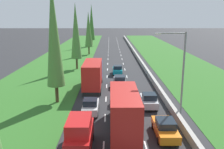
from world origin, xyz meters
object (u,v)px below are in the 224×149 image
(silver_hatchback_right_lane, at_px, (149,100))
(street_light_mast, at_px, (180,68))
(orange_sedan_right_lane, at_px, (165,128))
(poplar_tree_fourth, at_px, (89,29))
(poplar_tree_third, at_px, (76,31))
(red_box_truck_left_lane, at_px, (93,75))
(red_van_left_lane, at_px, (80,134))
(poplar_tree_fifth, at_px, (92,22))
(teal_hatchback_centre_lane, at_px, (117,70))
(white_hatchback_left_lane, at_px, (91,106))
(red_box_truck_centre_lane, at_px, (124,110))
(white_hatchback_centre_lane, at_px, (121,96))
(grey_sedan_centre_lane, at_px, (120,81))
(poplar_tree_second, at_px, (54,34))

(silver_hatchback_right_lane, relative_size, street_light_mast, 0.43)
(orange_sedan_right_lane, bearing_deg, poplar_tree_fourth, 102.70)
(poplar_tree_third, relative_size, street_light_mast, 1.46)
(red_box_truck_left_lane, xyz_separation_m, street_light_mast, (9.76, -9.94, 3.05))
(red_van_left_lane, bearing_deg, orange_sedan_right_lane, 17.20)
(orange_sedan_right_lane, bearing_deg, street_light_mast, 63.42)
(orange_sedan_right_lane, height_order, poplar_tree_third, poplar_tree_third)
(poplar_tree_third, height_order, street_light_mast, poplar_tree_third)
(poplar_tree_fifth, bearing_deg, poplar_tree_fourth, -88.33)
(orange_sedan_right_lane, xyz_separation_m, teal_hatchback_centre_lane, (-3.56, 23.88, 0.02))
(red_box_truck_left_lane, bearing_deg, poplar_tree_third, 106.81)
(street_light_mast, bearing_deg, teal_hatchback_centre_lane, 107.22)
(white_hatchback_left_lane, height_order, poplar_tree_third, poplar_tree_third)
(red_box_truck_left_lane, relative_size, street_light_mast, 1.04)
(red_box_truck_centre_lane, xyz_separation_m, orange_sedan_right_lane, (3.66, -0.83, -1.37))
(white_hatchback_centre_lane, relative_size, poplar_tree_third, 0.30)
(grey_sedan_centre_lane, xyz_separation_m, poplar_tree_fourth, (-7.31, 31.58, 6.10))
(red_box_truck_centre_lane, bearing_deg, poplar_tree_fourth, 98.61)
(poplar_tree_fifth, bearing_deg, poplar_tree_third, -90.44)
(red_van_left_lane, bearing_deg, poplar_tree_second, 110.38)
(red_van_left_lane, bearing_deg, poplar_tree_third, 97.91)
(silver_hatchback_right_lane, distance_m, street_light_mast, 5.77)
(red_box_truck_centre_lane, relative_size, street_light_mast, 1.04)
(grey_sedan_centre_lane, bearing_deg, poplar_tree_fifth, 98.84)
(poplar_tree_second, relative_size, poplar_tree_fifth, 1.01)
(red_box_truck_centre_lane, distance_m, teal_hatchback_centre_lane, 23.09)
(red_box_truck_left_lane, bearing_deg, red_van_left_lane, -89.76)
(grey_sedan_centre_lane, bearing_deg, poplar_tree_fourth, 103.04)
(poplar_tree_fourth, distance_m, street_light_mast, 45.04)
(red_van_left_lane, relative_size, grey_sedan_centre_lane, 1.09)
(poplar_tree_fifth, bearing_deg, poplar_tree_second, -90.18)
(red_van_left_lane, distance_m, grey_sedan_centre_lane, 18.88)
(white_hatchback_left_lane, bearing_deg, street_light_mast, -4.30)
(poplar_tree_third, distance_m, street_light_mast, 27.84)
(white_hatchback_left_lane, xyz_separation_m, grey_sedan_centre_lane, (3.60, 10.76, -0.02))
(teal_hatchback_centre_lane, relative_size, poplar_tree_second, 0.26)
(red_van_left_lane, height_order, poplar_tree_fifth, poplar_tree_fifth)
(grey_sedan_centre_lane, bearing_deg, street_light_mast, -63.06)
(red_van_left_lane, distance_m, poplar_tree_fifth, 69.54)
(red_box_truck_left_lane, bearing_deg, street_light_mast, -45.55)
(orange_sedan_right_lane, relative_size, poplar_tree_fourth, 0.38)
(grey_sedan_centre_lane, relative_size, street_light_mast, 0.50)
(teal_hatchback_centre_lane, distance_m, street_light_mast, 20.51)
(poplar_tree_fourth, bearing_deg, red_box_truck_left_lane, -84.16)
(red_van_left_lane, bearing_deg, grey_sedan_centre_lane, 78.21)
(poplar_tree_fourth, bearing_deg, poplar_tree_second, -91.08)
(white_hatchback_centre_lane, distance_m, poplar_tree_third, 22.40)
(poplar_tree_third, bearing_deg, street_light_mast, -59.72)
(red_van_left_lane, bearing_deg, silver_hatchback_right_lane, 53.94)
(orange_sedan_right_lane, distance_m, poplar_tree_second, 16.48)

